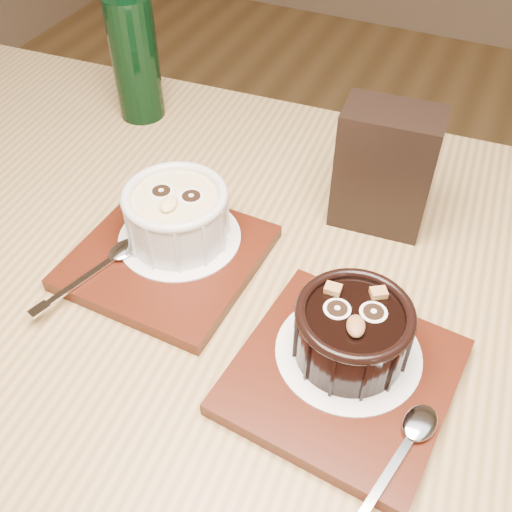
{
  "coord_description": "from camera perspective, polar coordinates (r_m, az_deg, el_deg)",
  "views": [
    {
      "loc": [
        -0.04,
        -0.18,
        1.2
      ],
      "look_at": [
        -0.2,
        0.17,
        0.81
      ],
      "focal_mm": 42.0,
      "sensor_mm": 36.0,
      "label": 1
    }
  ],
  "objects": [
    {
      "name": "ramekin_white",
      "position": [
        0.62,
        -7.57,
        4.07
      ],
      "size": [
        0.11,
        0.11,
        0.06
      ],
      "rotation": [
        0.0,
        0.0,
        0.17
      ],
      "color": "silver",
      "rests_on": "doily_left"
    },
    {
      "name": "spoon_left",
      "position": [
        0.62,
        -14.83,
        -1.09
      ],
      "size": [
        0.06,
        0.14,
        0.01
      ],
      "primitive_type": null,
      "rotation": [
        0.0,
        0.0,
        -0.28
      ],
      "color": "white",
      "rests_on": "tray_left"
    },
    {
      "name": "condiment_stand",
      "position": [
        0.65,
        12.16,
        8.11
      ],
      "size": [
        0.1,
        0.07,
        0.14
      ],
      "primitive_type": "cube",
      "rotation": [
        0.0,
        0.0,
        0.08
      ],
      "color": "black",
      "rests_on": "table"
    },
    {
      "name": "spoon_right",
      "position": [
        0.5,
        13.5,
        -18.0
      ],
      "size": [
        0.06,
        0.14,
        0.01
      ],
      "primitive_type": null,
      "rotation": [
        0.0,
        0.0,
        -0.22
      ],
      "color": "white",
      "rests_on": "tray_right"
    },
    {
      "name": "green_bottle",
      "position": [
        0.83,
        -11.52,
        18.38
      ],
      "size": [
        0.06,
        0.06,
        0.23
      ],
      "color": "black",
      "rests_on": "table"
    },
    {
      "name": "doily_right",
      "position": [
        0.54,
        8.78,
        -9.03
      ],
      "size": [
        0.13,
        0.13,
        0.0
      ],
      "primitive_type": "cylinder",
      "color": "white",
      "rests_on": "tray_right"
    },
    {
      "name": "doily_left",
      "position": [
        0.64,
        -7.28,
        1.78
      ],
      "size": [
        0.13,
        0.13,
        0.0
      ],
      "primitive_type": "cylinder",
      "color": "white",
      "rests_on": "tray_left"
    },
    {
      "name": "table",
      "position": [
        0.65,
        -2.17,
        -11.28
      ],
      "size": [
        1.25,
        0.88,
        0.75
      ],
      "rotation": [
        0.0,
        0.0,
        0.07
      ],
      "color": "olive",
      "rests_on": "ground"
    },
    {
      "name": "ramekin_dark",
      "position": [
        0.52,
        9.17,
        -6.95
      ],
      "size": [
        0.1,
        0.1,
        0.06
      ],
      "rotation": [
        0.0,
        0.0,
        0.31
      ],
      "color": "black",
      "rests_on": "doily_right"
    },
    {
      "name": "tray_right",
      "position": [
        0.54,
        8.25,
        -11.27
      ],
      "size": [
        0.2,
        0.2,
        0.01
      ],
      "primitive_type": "cube",
      "rotation": [
        0.0,
        0.0,
        -0.09
      ],
      "color": "#46170B",
      "rests_on": "table"
    },
    {
      "name": "tray_left",
      "position": [
        0.63,
        -8.41,
        -0.11
      ],
      "size": [
        0.19,
        0.19,
        0.01
      ],
      "primitive_type": "cube",
      "rotation": [
        0.0,
        0.0,
        -0.03
      ],
      "color": "#46170B",
      "rests_on": "table"
    }
  ]
}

